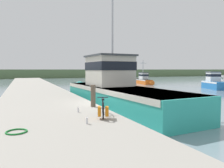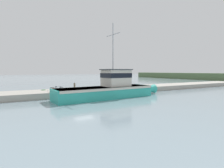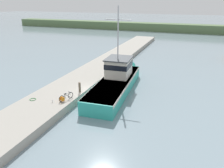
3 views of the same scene
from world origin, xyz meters
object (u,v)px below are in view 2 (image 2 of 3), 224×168
Objects in this scene: fishing_boat_main at (110,88)px; bicycle_touring at (55,89)px; water_bottle_by_bike at (48,91)px; mooring_post at (75,87)px; water_bottle_on_curb at (64,90)px.

fishing_boat_main is 6.91m from bicycle_touring.
fishing_boat_main is 69.04× the size of water_bottle_by_bike.
bicycle_touring is at bearing -98.44° from mooring_post.
water_bottle_on_curb is (0.21, 2.09, -0.01)m from water_bottle_by_bike.
bicycle_touring is 1.52× the size of mooring_post.
mooring_post is 1.56m from water_bottle_on_curb.
mooring_post is 3.44m from water_bottle_by_bike.
water_bottle_by_bike is at bearing -124.22° from fishing_boat_main.
water_bottle_on_curb is at bearing 136.98° from bicycle_touring.
fishing_boat_main is 72.32× the size of water_bottle_on_curb.
mooring_post is 4.91× the size of water_bottle_by_bike.
bicycle_touring reaches higher than water_bottle_by_bike.
fishing_boat_main is 9.26× the size of bicycle_touring.
water_bottle_on_curb is at bearing -133.14° from mooring_post.
water_bottle_on_curb is (-0.67, 1.28, -0.22)m from bicycle_touring.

